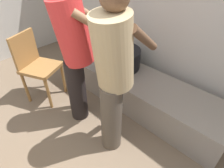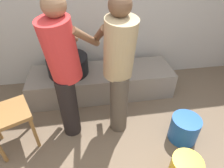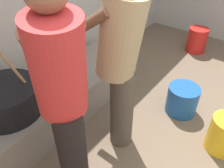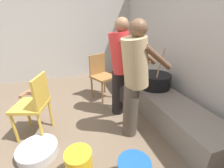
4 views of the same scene
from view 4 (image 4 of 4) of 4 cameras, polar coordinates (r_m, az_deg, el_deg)
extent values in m
plane|color=brown|center=(2.18, -19.84, -22.81)|extent=(11.13, 11.13, 0.00)
cube|color=#ADA8A0|center=(4.35, -22.21, 16.95)|extent=(0.20, 4.64, 2.32)
cube|color=#ADA8A0|center=(2.57, 34.35, 11.21)|extent=(5.77, 0.20, 2.32)
cube|color=slate|center=(2.63, 19.83, -8.72)|extent=(2.02, 0.60, 0.38)
cylinder|color=black|center=(2.83, 15.73, 1.26)|extent=(0.55, 0.55, 0.24)
cylinder|color=#937047|center=(2.66, 17.61, 6.90)|extent=(0.16, 0.22, 0.51)
cylinder|color=black|center=(2.56, 2.23, -3.36)|extent=(0.20, 0.20, 0.75)
cylinder|color=red|center=(2.33, 3.23, 11.54)|extent=(0.46, 0.48, 0.64)
sphere|color=brown|center=(2.28, 3.73, 21.28)|extent=(0.21, 0.21, 0.21)
cylinder|color=brown|center=(2.15, 8.64, 12.10)|extent=(0.31, 0.42, 0.35)
cylinder|color=brown|center=(2.42, 9.37, 13.29)|extent=(0.31, 0.42, 0.35)
cylinder|color=#4C4238|center=(2.11, 6.96, -10.03)|extent=(0.20, 0.20, 0.74)
cylinder|color=tan|center=(1.85, 8.74, 7.78)|extent=(0.36, 0.42, 0.63)
sphere|color=brown|center=(1.79, 9.82, 19.92)|extent=(0.20, 0.20, 0.20)
cylinder|color=brown|center=(1.88, 16.97, 9.33)|extent=(0.14, 0.46, 0.35)
cylinder|color=brown|center=(2.07, 11.74, 11.11)|extent=(0.14, 0.46, 0.35)
cylinder|color=gold|center=(2.63, -28.93, -9.64)|extent=(0.04, 0.04, 0.44)
cylinder|color=gold|center=(2.40, -32.65, -13.91)|extent=(0.04, 0.04, 0.44)
cylinder|color=gold|center=(2.49, -21.95, -10.21)|extent=(0.04, 0.04, 0.44)
cylinder|color=gold|center=(2.24, -25.05, -14.92)|extent=(0.04, 0.04, 0.44)
cube|color=gold|center=(2.31, -28.26, -7.17)|extent=(0.51, 0.51, 0.04)
cube|color=gold|center=(2.14, -25.11, -2.33)|extent=(0.37, 0.15, 0.40)
cylinder|color=olive|center=(2.90, -3.62, -3.42)|extent=(0.04, 0.04, 0.44)
cylinder|color=olive|center=(3.10, 1.25, -1.50)|extent=(0.04, 0.04, 0.44)
cylinder|color=olive|center=(3.15, -7.54, -1.34)|extent=(0.04, 0.04, 0.44)
cylinder|color=olive|center=(3.33, -2.80, 0.32)|extent=(0.04, 0.04, 0.44)
cube|color=olive|center=(3.02, -3.28, 2.71)|extent=(0.53, 0.53, 0.04)
cube|color=olive|center=(3.09, -5.52, 7.40)|extent=(0.18, 0.36, 0.40)
cylinder|color=gold|center=(1.76, -12.17, -27.74)|extent=(0.27, 0.27, 0.35)
cylinder|color=#B7B7BC|center=(2.20, -26.08, -21.51)|extent=(0.47, 0.47, 0.12)
cube|color=olive|center=(3.90, -26.11, -1.62)|extent=(0.54, 0.17, 0.07)
cube|color=#926543|center=(3.92, -28.07, -1.94)|extent=(0.65, 0.39, 0.06)
cube|color=#916849|center=(3.90, -26.44, -1.59)|extent=(0.48, 0.29, 0.08)
cube|color=olive|center=(4.14, -26.74, -0.38)|extent=(0.65, 0.15, 0.06)
camera|label=1|loc=(0.74, -29.38, 32.70)|focal=30.02mm
camera|label=2|loc=(2.07, -45.53, 25.75)|focal=30.54mm
camera|label=3|loc=(2.78, -20.78, 26.03)|focal=37.08mm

